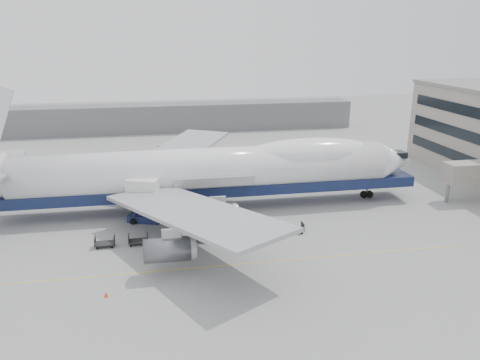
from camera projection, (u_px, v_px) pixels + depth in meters
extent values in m
plane|color=gray|center=(216.00, 243.00, 56.69)|extent=(260.00, 260.00, 0.00)
cube|color=gold|center=(224.00, 266.00, 51.06)|extent=(60.00, 0.15, 0.01)
cube|color=gray|center=(474.00, 172.00, 69.71)|extent=(9.00, 3.00, 3.00)
cylinder|color=slate|center=(448.00, 193.00, 69.92)|extent=(0.50, 0.50, 3.00)
cube|color=slate|center=(141.00, 118.00, 119.64)|extent=(110.00, 8.00, 7.00)
cylinder|color=white|center=(205.00, 170.00, 66.25)|extent=(52.00, 6.40, 6.40)
cube|color=#111C40|center=(212.00, 187.00, 67.19)|extent=(60.00, 5.76, 1.50)
cone|color=white|center=(394.00, 161.00, 71.22)|extent=(6.00, 6.40, 6.40)
ellipsoid|color=white|center=(310.00, 153.00, 68.40)|extent=(20.67, 5.78, 4.56)
cube|color=#9EA0A3|center=(192.00, 212.00, 52.51)|extent=(20.35, 26.74, 2.26)
cube|color=#9EA0A3|center=(178.00, 152.00, 79.32)|extent=(20.35, 26.74, 2.26)
cylinder|color=#595B60|center=(160.00, 158.00, 83.89)|extent=(4.80, 2.60, 2.60)
cylinder|color=#595B60|center=(198.00, 170.00, 76.47)|extent=(4.80, 2.60, 2.60)
cylinder|color=#595B60|center=(214.00, 214.00, 57.70)|extent=(4.80, 2.60, 2.60)
cylinder|color=#595B60|center=(167.00, 250.00, 48.22)|extent=(4.80, 2.60, 2.60)
cylinder|color=slate|center=(367.00, 190.00, 71.87)|extent=(0.36, 0.36, 2.50)
cylinder|color=black|center=(367.00, 194.00, 72.08)|extent=(1.10, 0.45, 1.10)
cylinder|color=slate|center=(186.00, 208.00, 64.25)|extent=(0.36, 0.36, 2.50)
cylinder|color=black|center=(186.00, 213.00, 64.46)|extent=(1.10, 0.45, 1.10)
cylinder|color=slate|center=(183.00, 194.00, 69.88)|extent=(0.36, 0.36, 2.50)
cylinder|color=black|center=(183.00, 199.00, 70.09)|extent=(1.10, 0.45, 1.10)
cube|color=navy|center=(145.00, 218.00, 63.06)|extent=(4.87, 3.47, 0.97)
cube|color=silver|center=(143.00, 186.00, 61.70)|extent=(4.60, 3.52, 1.94)
cube|color=navy|center=(144.00, 204.00, 61.45)|extent=(3.02, 1.17, 3.49)
cube|color=navy|center=(144.00, 199.00, 63.28)|extent=(3.02, 1.17, 3.49)
cube|color=slate|center=(143.00, 183.00, 63.03)|extent=(2.35, 1.70, 0.15)
cylinder|color=black|center=(133.00, 222.00, 61.98)|extent=(0.80, 0.31, 0.80)
cylinder|color=black|center=(133.00, 217.00, 63.64)|extent=(0.80, 0.31, 0.80)
cylinder|color=black|center=(157.00, 220.00, 62.52)|extent=(0.80, 0.31, 0.80)
cylinder|color=black|center=(157.00, 215.00, 64.18)|extent=(0.80, 0.31, 0.80)
cone|color=#F5400C|center=(106.00, 294.00, 44.93)|extent=(0.37, 0.37, 0.57)
cube|color=#F5400C|center=(106.00, 297.00, 45.01)|extent=(0.39, 0.39, 0.03)
cube|color=#2D2D30|center=(105.00, 243.00, 55.41)|extent=(2.30, 1.35, 0.18)
cube|color=#2D2D30|center=(95.00, 241.00, 55.10)|extent=(0.08, 1.35, 0.90)
cube|color=#2D2D30|center=(114.00, 240.00, 55.48)|extent=(0.08, 1.35, 0.90)
cylinder|color=black|center=(97.00, 248.00, 54.84)|extent=(0.30, 0.12, 0.30)
cylinder|color=black|center=(98.00, 244.00, 55.87)|extent=(0.30, 0.12, 0.30)
cylinder|color=black|center=(112.00, 247.00, 55.13)|extent=(0.30, 0.12, 0.30)
cylinder|color=black|center=(113.00, 243.00, 56.16)|extent=(0.30, 0.12, 0.30)
cube|color=#2D2D30|center=(138.00, 241.00, 56.08)|extent=(2.30, 1.35, 0.18)
cube|color=#2D2D30|center=(129.00, 239.00, 55.77)|extent=(0.08, 1.35, 0.90)
cube|color=#2D2D30|center=(147.00, 237.00, 56.15)|extent=(0.08, 1.35, 0.90)
cylinder|color=black|center=(131.00, 246.00, 55.51)|extent=(0.30, 0.12, 0.30)
cylinder|color=black|center=(131.00, 242.00, 56.54)|extent=(0.30, 0.12, 0.30)
cylinder|color=black|center=(146.00, 245.00, 55.80)|extent=(0.30, 0.12, 0.30)
cylinder|color=black|center=(146.00, 241.00, 56.83)|extent=(0.30, 0.12, 0.30)
cube|color=#2D2D30|center=(171.00, 238.00, 56.75)|extent=(2.30, 1.35, 0.18)
cube|color=#2D2D30|center=(162.00, 236.00, 56.44)|extent=(0.08, 1.35, 0.90)
cube|color=#2D2D30|center=(180.00, 235.00, 56.82)|extent=(0.08, 1.35, 0.90)
cylinder|color=black|center=(164.00, 243.00, 56.17)|extent=(0.30, 0.12, 0.30)
cylinder|color=black|center=(164.00, 239.00, 57.21)|extent=(0.30, 0.12, 0.30)
cylinder|color=black|center=(178.00, 242.00, 56.47)|extent=(0.30, 0.12, 0.30)
cylinder|color=black|center=(178.00, 238.00, 57.50)|extent=(0.30, 0.12, 0.30)
cube|color=#2D2D30|center=(203.00, 236.00, 57.41)|extent=(2.30, 1.35, 0.18)
cube|color=#2D2D30|center=(194.00, 234.00, 57.11)|extent=(0.08, 1.35, 0.90)
cube|color=#2D2D30|center=(212.00, 232.00, 57.48)|extent=(0.08, 1.35, 0.90)
cylinder|color=black|center=(196.00, 241.00, 56.84)|extent=(0.30, 0.12, 0.30)
cylinder|color=black|center=(196.00, 237.00, 57.87)|extent=(0.30, 0.12, 0.30)
cylinder|color=black|center=(210.00, 240.00, 57.13)|extent=(0.30, 0.12, 0.30)
cylinder|color=black|center=(209.00, 236.00, 58.17)|extent=(0.30, 0.12, 0.30)
cube|color=#2D2D30|center=(234.00, 234.00, 58.08)|extent=(2.30, 1.35, 0.18)
cube|color=#2D2D30|center=(225.00, 231.00, 57.77)|extent=(0.08, 1.35, 0.90)
cube|color=#2D2D30|center=(243.00, 230.00, 58.15)|extent=(0.08, 1.35, 0.90)
cylinder|color=black|center=(228.00, 238.00, 57.51)|extent=(0.30, 0.12, 0.30)
cylinder|color=black|center=(227.00, 235.00, 58.54)|extent=(0.30, 0.12, 0.30)
cylinder|color=black|center=(242.00, 237.00, 57.80)|extent=(0.30, 0.12, 0.30)
cylinder|color=black|center=(240.00, 234.00, 58.83)|extent=(0.30, 0.12, 0.30)
cube|color=#2D2D30|center=(264.00, 232.00, 58.75)|extent=(2.30, 1.35, 0.18)
cube|color=#2D2D30|center=(256.00, 229.00, 58.44)|extent=(0.08, 1.35, 0.90)
cube|color=#2D2D30|center=(273.00, 228.00, 58.82)|extent=(0.08, 1.35, 0.90)
cylinder|color=black|center=(259.00, 236.00, 58.18)|extent=(0.30, 0.12, 0.30)
cylinder|color=black|center=(257.00, 232.00, 59.21)|extent=(0.30, 0.12, 0.30)
cylinder|color=black|center=(272.00, 235.00, 58.47)|extent=(0.30, 0.12, 0.30)
cylinder|color=black|center=(270.00, 231.00, 59.50)|extent=(0.30, 0.12, 0.30)
cube|color=#2D2D30|center=(294.00, 229.00, 59.42)|extent=(2.30, 1.35, 0.18)
cube|color=#2D2D30|center=(286.00, 227.00, 59.11)|extent=(0.08, 1.35, 0.90)
cube|color=#2D2D30|center=(303.00, 226.00, 59.48)|extent=(0.08, 1.35, 0.90)
cylinder|color=black|center=(289.00, 234.00, 58.84)|extent=(0.30, 0.12, 0.30)
cylinder|color=black|center=(287.00, 230.00, 59.88)|extent=(0.30, 0.12, 0.30)
cylinder|color=black|center=(302.00, 233.00, 59.13)|extent=(0.30, 0.12, 0.30)
cylinder|color=black|center=(299.00, 229.00, 60.17)|extent=(0.30, 0.12, 0.30)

